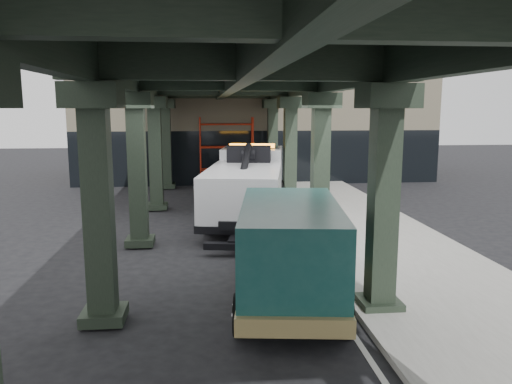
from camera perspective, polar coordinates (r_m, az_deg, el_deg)
ground at (r=14.99m, az=-0.92°, el=-7.92°), size 90.00×90.00×0.00m
sidewalk at (r=17.78m, az=13.17°, el=-5.12°), size 5.00×40.00×0.15m
lane_stripe at (r=17.11m, az=4.21°, el=-5.71°), size 0.12×38.00×0.01m
viaduct at (r=16.30m, az=-3.02°, el=12.91°), size 7.40×32.00×6.40m
building at (r=34.41m, az=-0.44°, el=8.71°), size 22.00×10.00×8.00m
scaffolding at (r=29.02m, az=-3.40°, el=4.80°), size 3.08×0.88×4.00m
tow_truck at (r=20.48m, az=-0.89°, el=1.15°), size 4.07×9.73×3.10m
towed_van at (r=11.72m, az=3.84°, el=-6.40°), size 2.99×6.13×2.39m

